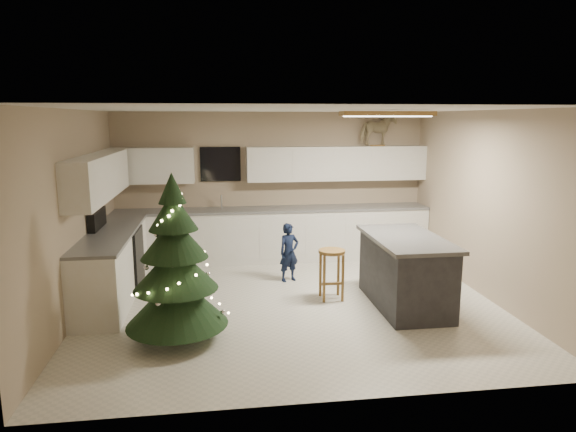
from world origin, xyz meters
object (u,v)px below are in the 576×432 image
Objects in this scene: bar_stool at (332,262)px; toddler at (289,252)px; island at (405,271)px; christmas_tree at (175,272)px; rocking_horse at (378,130)px.

toddler is (-0.47, 0.88, -0.08)m from bar_stool.
christmas_tree reaches higher than island.
bar_stool is 0.37× the size of christmas_tree.
island is 3.20m from rocking_horse.
toddler is 2.88m from rocking_horse.
christmas_tree is at bearing -152.78° from bar_stool.
island is at bearing -64.41° from toddler.
bar_stool is at bearing -83.77° from toddler.
bar_stool is 2.30m from christmas_tree.
christmas_tree reaches higher than toddler.
christmas_tree is (-2.95, -0.66, 0.31)m from island.
christmas_tree is (-2.03, -1.05, 0.26)m from bar_stool.
christmas_tree is at bearing -167.48° from island.
christmas_tree is 2.11× the size of toddler.
island is 1.89m from toddler.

